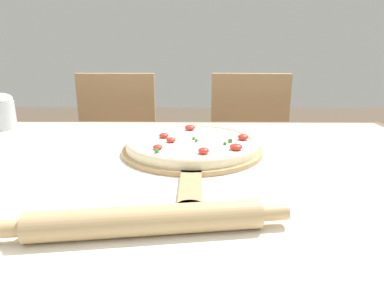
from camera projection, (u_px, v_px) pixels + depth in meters
The scene contains 8 objects.
dining_table at pixel (172, 203), 0.85m from camera, with size 1.50×0.99×0.76m.
towel_cloth at pixel (171, 166), 0.82m from camera, with size 1.42×0.91×0.00m.
pizza_peel at pixel (192, 152), 0.90m from camera, with size 0.37×0.56×0.01m.
pizza at pixel (192, 143), 0.91m from camera, with size 0.35×0.35×0.03m.
rolling_pin at pixel (146, 220), 0.52m from camera, with size 0.44×0.09×0.05m.
chair_left at pixel (115, 154), 1.66m from camera, with size 0.41×0.41×0.91m.
chair_right at pixel (249, 155), 1.66m from camera, with size 0.43×0.43×0.91m.
flour_cup at pixel (2, 111), 1.15m from camera, with size 0.08×0.08×0.12m.
Camera 1 is at (0.06, -0.77, 1.05)m, focal length 32.00 mm.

